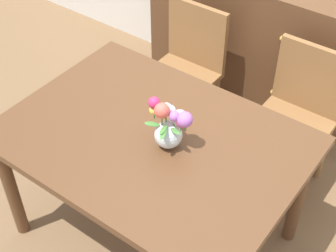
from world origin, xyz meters
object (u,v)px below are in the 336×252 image
at_px(chair_right, 298,111).
at_px(flower_vase, 170,125).
at_px(dining_table, 153,151).
at_px(chair_left, 187,65).
at_px(dresser, 252,45).

distance_m(chair_right, flower_vase, 0.96).
bearing_deg(dining_table, chair_left, 114.43).
distance_m(chair_left, chair_right, 0.77).
xyz_separation_m(dining_table, chair_right, (0.39, 0.85, -0.14)).
relative_size(dining_table, chair_right, 1.57).
xyz_separation_m(dining_table, dresser, (-0.18, 1.33, -0.16)).
bearing_deg(chair_right, dresser, -40.36).
xyz_separation_m(chair_right, dresser, (-0.56, 0.48, -0.02)).
relative_size(chair_left, flower_vase, 3.71).
bearing_deg(chair_right, dining_table, 65.57).
bearing_deg(chair_left, chair_right, -180.00).
height_order(dresser, flower_vase, dresser).
xyz_separation_m(chair_left, chair_right, (0.77, 0.00, 0.00)).
height_order(dining_table, chair_left, chair_left).
relative_size(dresser, flower_vase, 5.80).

